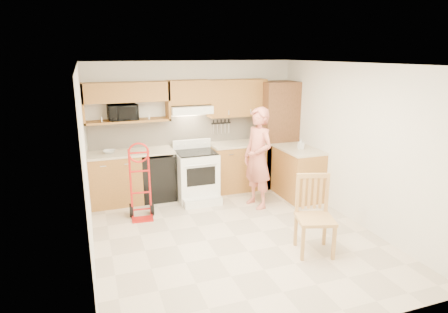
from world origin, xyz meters
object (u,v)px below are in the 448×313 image
range (197,172)px  person (258,158)px  hand_truck (140,185)px  dining_chair (315,216)px  microwave (123,112)px

range → person: 1.17m
range → hand_truck: (-1.09, -0.49, 0.04)m
range → dining_chair: size_ratio=1.01×
person → microwave: bearing=-132.4°
microwave → person: 2.51m
microwave → range: microwave is taller
microwave → range: 1.70m
microwave → hand_truck: (0.12, -0.96, -1.05)m
range → microwave: bearing=159.1°
hand_truck → dining_chair: 2.82m
person → dining_chair: size_ratio=1.66×
microwave → dining_chair: 3.78m
person → hand_truck: bearing=-109.1°
range → person: bearing=-35.5°
microwave → person: bearing=-32.3°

